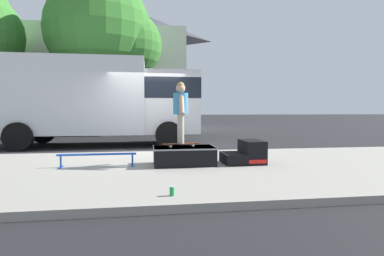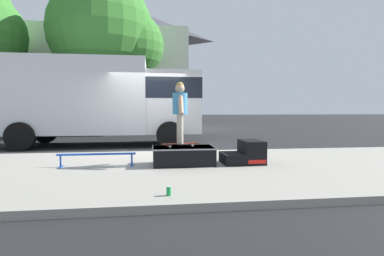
{
  "view_description": "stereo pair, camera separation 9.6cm",
  "coord_description": "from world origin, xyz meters",
  "px_view_note": "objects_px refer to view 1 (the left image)",
  "views": [
    {
      "loc": [
        -0.02,
        -9.22,
        1.29
      ],
      "look_at": [
        1.09,
        -1.6,
        0.83
      ],
      "focal_mm": 28.87,
      "sensor_mm": 36.0,
      "label": 1
    },
    {
      "loc": [
        0.07,
        -9.24,
        1.29
      ],
      "look_at": [
        1.09,
        -1.6,
        0.83
      ],
      "focal_mm": 28.87,
      "sensor_mm": 36.0,
      "label": 2
    }
  ],
  "objects_px": {
    "skateboard": "(181,144)",
    "skater_kid": "(181,107)",
    "box_truck": "(101,98)",
    "skate_box": "(184,155)",
    "street_tree_main": "(105,34)",
    "grind_rail": "(97,156)",
    "soda_can": "(172,191)",
    "kicker_ramp": "(246,154)"
  },
  "relations": [
    {
      "from": "skateboard",
      "to": "box_truck",
      "type": "xyz_separation_m",
      "value": [
        -2.31,
        4.89,
        1.14
      ]
    },
    {
      "from": "skateboard",
      "to": "soda_can",
      "type": "height_order",
      "value": "skateboard"
    },
    {
      "from": "street_tree_main",
      "to": "kicker_ramp",
      "type": "bearing_deg",
      "value": -65.81
    },
    {
      "from": "skateboard",
      "to": "skater_kid",
      "type": "distance_m",
      "value": 0.78
    },
    {
      "from": "skater_kid",
      "to": "soda_can",
      "type": "xyz_separation_m",
      "value": [
        -0.38,
        -2.4,
        -1.16
      ]
    },
    {
      "from": "skate_box",
      "to": "kicker_ramp",
      "type": "xyz_separation_m",
      "value": [
        1.37,
        -0.0,
        0.0
      ]
    },
    {
      "from": "kicker_ramp",
      "to": "street_tree_main",
      "type": "distance_m",
      "value": 11.03
    },
    {
      "from": "kicker_ramp",
      "to": "skateboard",
      "type": "relative_size",
      "value": 1.08
    },
    {
      "from": "box_truck",
      "to": "kicker_ramp",
      "type": "bearing_deg",
      "value": -52.89
    },
    {
      "from": "kicker_ramp",
      "to": "skater_kid",
      "type": "relative_size",
      "value": 0.66
    },
    {
      "from": "skate_box",
      "to": "box_truck",
      "type": "distance_m",
      "value": 5.66
    },
    {
      "from": "skater_kid",
      "to": "box_truck",
      "type": "height_order",
      "value": "box_truck"
    },
    {
      "from": "skate_box",
      "to": "street_tree_main",
      "type": "bearing_deg",
      "value": 106.69
    },
    {
      "from": "skateboard",
      "to": "street_tree_main",
      "type": "height_order",
      "value": "street_tree_main"
    },
    {
      "from": "skateboard",
      "to": "skater_kid",
      "type": "height_order",
      "value": "skater_kid"
    },
    {
      "from": "kicker_ramp",
      "to": "box_truck",
      "type": "relative_size",
      "value": 0.13
    },
    {
      "from": "skateboard",
      "to": "box_truck",
      "type": "height_order",
      "value": "box_truck"
    },
    {
      "from": "grind_rail",
      "to": "soda_can",
      "type": "height_order",
      "value": "grind_rail"
    },
    {
      "from": "skate_box",
      "to": "skater_kid",
      "type": "bearing_deg",
      "value": 138.17
    },
    {
      "from": "kicker_ramp",
      "to": "street_tree_main",
      "type": "xyz_separation_m",
      "value": [
        -4.11,
        9.14,
        4.62
      ]
    },
    {
      "from": "skateboard",
      "to": "kicker_ramp",
      "type": "bearing_deg",
      "value": -2.35
    },
    {
      "from": "kicker_ramp",
      "to": "skateboard",
      "type": "xyz_separation_m",
      "value": [
        -1.43,
        0.06,
        0.23
      ]
    },
    {
      "from": "skate_box",
      "to": "street_tree_main",
      "type": "relative_size",
      "value": 0.17
    },
    {
      "from": "soda_can",
      "to": "box_truck",
      "type": "distance_m",
      "value": 7.7
    },
    {
      "from": "box_truck",
      "to": "street_tree_main",
      "type": "relative_size",
      "value": 0.91
    },
    {
      "from": "soda_can",
      "to": "box_truck",
      "type": "bearing_deg",
      "value": 104.84
    },
    {
      "from": "kicker_ramp",
      "to": "grind_rail",
      "type": "xyz_separation_m",
      "value": [
        -3.17,
        0.04,
        0.0
      ]
    },
    {
      "from": "skate_box",
      "to": "skateboard",
      "type": "height_order",
      "value": "skateboard"
    },
    {
      "from": "street_tree_main",
      "to": "grind_rail",
      "type": "bearing_deg",
      "value": -84.09
    },
    {
      "from": "skate_box",
      "to": "box_truck",
      "type": "relative_size",
      "value": 0.19
    },
    {
      "from": "skater_kid",
      "to": "box_truck",
      "type": "xyz_separation_m",
      "value": [
        -2.31,
        4.89,
        0.36
      ]
    },
    {
      "from": "kicker_ramp",
      "to": "grind_rail",
      "type": "bearing_deg",
      "value": 179.23
    },
    {
      "from": "skateboard",
      "to": "grind_rail",
      "type": "bearing_deg",
      "value": -179.47
    },
    {
      "from": "grind_rail",
      "to": "skate_box",
      "type": "bearing_deg",
      "value": -1.35
    },
    {
      "from": "skate_box",
      "to": "soda_can",
      "type": "height_order",
      "value": "skate_box"
    },
    {
      "from": "grind_rail",
      "to": "street_tree_main",
      "type": "relative_size",
      "value": 0.21
    },
    {
      "from": "grind_rail",
      "to": "soda_can",
      "type": "xyz_separation_m",
      "value": [
        1.35,
        -2.38,
        -0.15
      ]
    },
    {
      "from": "skater_kid",
      "to": "street_tree_main",
      "type": "relative_size",
      "value": 0.17
    },
    {
      "from": "skater_kid",
      "to": "box_truck",
      "type": "relative_size",
      "value": 0.19
    },
    {
      "from": "box_truck",
      "to": "street_tree_main",
      "type": "bearing_deg",
      "value": 94.91
    },
    {
      "from": "soda_can",
      "to": "skateboard",
      "type": "bearing_deg",
      "value": 80.94
    },
    {
      "from": "soda_can",
      "to": "skate_box",
      "type": "bearing_deg",
      "value": 79.17
    }
  ]
}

